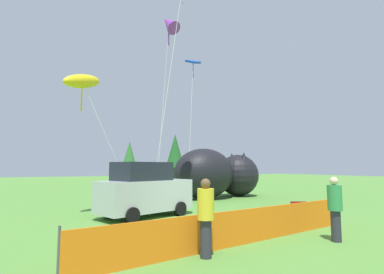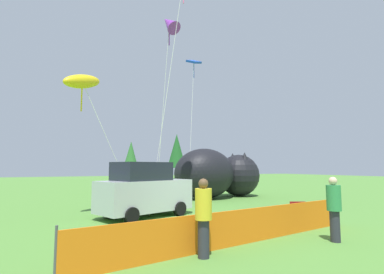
{
  "view_description": "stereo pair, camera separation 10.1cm",
  "coord_description": "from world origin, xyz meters",
  "px_view_note": "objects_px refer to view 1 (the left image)",
  "views": [
    {
      "loc": [
        -6.1,
        -9.48,
        2.04
      ],
      "look_at": [
        0.31,
        3.1,
        3.45
      ],
      "focal_mm": 28.0,
      "sensor_mm": 36.0,
      "label": 1
    },
    {
      "loc": [
        -6.01,
        -9.53,
        2.04
      ],
      "look_at": [
        0.31,
        3.1,
        3.45
      ],
      "focal_mm": 28.0,
      "sensor_mm": 36.0,
      "label": 2
    }
  ],
  "objects_px": {
    "kite_blue_box": "(193,65)",
    "kite_purple_delta": "(169,24)",
    "spectator_in_yellow_shirt": "(206,214)",
    "spectator_in_red_shirt": "(335,206)",
    "folding_chair": "(297,213)",
    "kite_yellow_hero": "(82,82)",
    "parked_car": "(145,190)",
    "inflatable_cat": "(216,175)"
  },
  "relations": [
    {
      "from": "kite_blue_box",
      "to": "kite_purple_delta",
      "type": "distance_m",
      "value": 6.32
    },
    {
      "from": "spectator_in_yellow_shirt",
      "to": "spectator_in_red_shirt",
      "type": "bearing_deg",
      "value": -5.05
    },
    {
      "from": "folding_chair",
      "to": "kite_purple_delta",
      "type": "relative_size",
      "value": 0.08
    },
    {
      "from": "spectator_in_yellow_shirt",
      "to": "kite_yellow_hero",
      "type": "bearing_deg",
      "value": 105.15
    },
    {
      "from": "folding_chair",
      "to": "spectator_in_yellow_shirt",
      "type": "relative_size",
      "value": 0.51
    },
    {
      "from": "spectator_in_red_shirt",
      "to": "parked_car",
      "type": "bearing_deg",
      "value": 118.53
    },
    {
      "from": "parked_car",
      "to": "spectator_in_red_shirt",
      "type": "height_order",
      "value": "parked_car"
    },
    {
      "from": "inflatable_cat",
      "to": "kite_yellow_hero",
      "type": "bearing_deg",
      "value": -165.34
    },
    {
      "from": "spectator_in_red_shirt",
      "to": "kite_yellow_hero",
      "type": "xyz_separation_m",
      "value": [
        -5.87,
        7.56,
        4.71
      ]
    },
    {
      "from": "kite_blue_box",
      "to": "spectator_in_red_shirt",
      "type": "bearing_deg",
      "value": -101.58
    },
    {
      "from": "kite_yellow_hero",
      "to": "kite_blue_box",
      "type": "distance_m",
      "value": 11.93
    },
    {
      "from": "spectator_in_yellow_shirt",
      "to": "spectator_in_red_shirt",
      "type": "distance_m",
      "value": 3.94
    },
    {
      "from": "spectator_in_red_shirt",
      "to": "kite_purple_delta",
      "type": "relative_size",
      "value": 0.16
    },
    {
      "from": "parked_car",
      "to": "kite_purple_delta",
      "type": "xyz_separation_m",
      "value": [
        2.34,
        3.19,
        9.12
      ]
    },
    {
      "from": "kite_blue_box",
      "to": "kite_purple_delta",
      "type": "height_order",
      "value": "kite_purple_delta"
    },
    {
      "from": "parked_car",
      "to": "kite_blue_box",
      "type": "relative_size",
      "value": 0.4
    },
    {
      "from": "kite_yellow_hero",
      "to": "kite_blue_box",
      "type": "bearing_deg",
      "value": 37.62
    },
    {
      "from": "kite_purple_delta",
      "to": "inflatable_cat",
      "type": "bearing_deg",
      "value": 25.06
    },
    {
      "from": "folding_chair",
      "to": "kite_yellow_hero",
      "type": "distance_m",
      "value": 9.98
    },
    {
      "from": "folding_chair",
      "to": "spectator_in_red_shirt",
      "type": "distance_m",
      "value": 1.93
    },
    {
      "from": "spectator_in_red_shirt",
      "to": "kite_blue_box",
      "type": "xyz_separation_m",
      "value": [
        2.94,
        14.35,
        9.0
      ]
    },
    {
      "from": "inflatable_cat",
      "to": "kite_blue_box",
      "type": "relative_size",
      "value": 0.64
    },
    {
      "from": "folding_chair",
      "to": "inflatable_cat",
      "type": "height_order",
      "value": "inflatable_cat"
    },
    {
      "from": "parked_car",
      "to": "spectator_in_yellow_shirt",
      "type": "relative_size",
      "value": 2.38
    },
    {
      "from": "inflatable_cat",
      "to": "kite_yellow_hero",
      "type": "xyz_separation_m",
      "value": [
        -9.06,
        -3.94,
        4.18
      ]
    },
    {
      "from": "inflatable_cat",
      "to": "kite_yellow_hero",
      "type": "height_order",
      "value": "kite_yellow_hero"
    },
    {
      "from": "parked_car",
      "to": "spectator_in_red_shirt",
      "type": "relative_size",
      "value": 2.39
    },
    {
      "from": "folding_chair",
      "to": "spectator_in_yellow_shirt",
      "type": "distance_m",
      "value": 4.63
    },
    {
      "from": "folding_chair",
      "to": "parked_car",
      "type": "bearing_deg",
      "value": 67.91
    },
    {
      "from": "folding_chair",
      "to": "kite_yellow_hero",
      "type": "bearing_deg",
      "value": 74.89
    },
    {
      "from": "parked_car",
      "to": "kite_blue_box",
      "type": "height_order",
      "value": "kite_blue_box"
    },
    {
      "from": "spectator_in_yellow_shirt",
      "to": "kite_yellow_hero",
      "type": "height_order",
      "value": "kite_yellow_hero"
    },
    {
      "from": "spectator_in_red_shirt",
      "to": "folding_chair",
      "type": "bearing_deg",
      "value": 76.37
    },
    {
      "from": "parked_car",
      "to": "kite_blue_box",
      "type": "distance_m",
      "value": 13.57
    },
    {
      "from": "spectator_in_yellow_shirt",
      "to": "kite_purple_delta",
      "type": "bearing_deg",
      "value": 72.85
    },
    {
      "from": "inflatable_cat",
      "to": "spectator_in_yellow_shirt",
      "type": "xyz_separation_m",
      "value": [
        -7.1,
        -11.15,
        -0.52
      ]
    },
    {
      "from": "kite_blue_box",
      "to": "kite_yellow_hero",
      "type": "bearing_deg",
      "value": -142.38
    },
    {
      "from": "kite_blue_box",
      "to": "kite_purple_delta",
      "type": "bearing_deg",
      "value": -129.75
    },
    {
      "from": "inflatable_cat",
      "to": "spectator_in_yellow_shirt",
      "type": "distance_m",
      "value": 13.24
    },
    {
      "from": "spectator_in_yellow_shirt",
      "to": "kite_blue_box",
      "type": "distance_m",
      "value": 18.01
    },
    {
      "from": "kite_yellow_hero",
      "to": "inflatable_cat",
      "type": "bearing_deg",
      "value": 23.52
    },
    {
      "from": "folding_chair",
      "to": "kite_purple_delta",
      "type": "distance_m",
      "value": 12.46
    }
  ]
}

